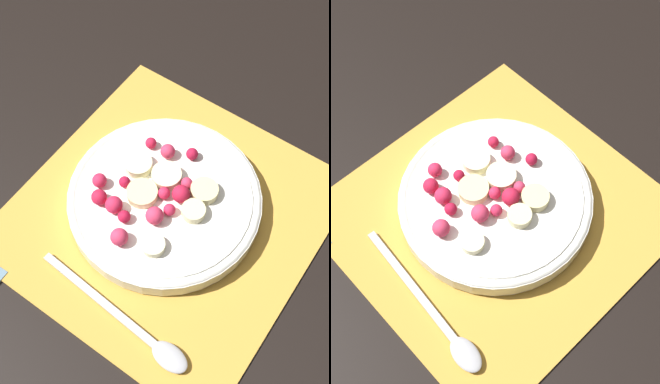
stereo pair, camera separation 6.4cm
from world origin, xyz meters
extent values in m
plane|color=black|center=(0.00, 0.00, 0.00)|extent=(3.00, 3.00, 0.00)
cube|color=gold|center=(0.00, 0.00, 0.00)|extent=(0.36, 0.35, 0.01)
cylinder|color=silver|center=(-0.01, -0.01, 0.02)|extent=(0.24, 0.24, 0.02)
torus|color=silver|center=(-0.01, -0.01, 0.03)|extent=(0.24, 0.24, 0.01)
cylinder|color=white|center=(-0.01, -0.01, 0.03)|extent=(0.21, 0.21, 0.00)
cylinder|color=beige|center=(-0.01, 0.03, 0.04)|extent=(0.04, 0.04, 0.01)
cylinder|color=beige|center=(-0.04, 0.03, 0.04)|extent=(0.04, 0.04, 0.01)
cylinder|color=beige|center=(0.01, -0.03, 0.04)|extent=(0.04, 0.04, 0.01)
cylinder|color=#F4EAB7|center=(0.06, 0.02, 0.04)|extent=(0.03, 0.03, 0.01)
cylinder|color=#F4EAB7|center=(-0.02, -0.06, 0.04)|extent=(0.04, 0.04, 0.01)
cylinder|color=#F4EAB7|center=(-0.03, -0.02, 0.04)|extent=(0.05, 0.05, 0.01)
sphere|color=#B21433|center=(0.05, -0.03, 0.04)|extent=(0.02, 0.02, 0.02)
sphere|color=#DB3356|center=(-0.06, -0.04, 0.04)|extent=(0.02, 0.02, 0.02)
sphere|color=#B21433|center=(0.01, -0.06, 0.04)|extent=(0.01, 0.01, 0.01)
sphere|color=red|center=(-0.06, -0.06, 0.04)|extent=(0.01, 0.01, 0.01)
sphere|color=red|center=(0.04, -0.07, 0.04)|extent=(0.02, 0.02, 0.02)
sphere|color=#D12347|center=(0.03, -0.08, 0.04)|extent=(0.02, 0.02, 0.02)
sphere|color=#D12347|center=(0.01, 0.01, 0.04)|extent=(0.01, 0.01, 0.01)
sphere|color=#DB3356|center=(0.07, -0.02, 0.04)|extent=(0.02, 0.02, 0.02)
sphere|color=#DB3356|center=(0.03, 0.00, 0.04)|extent=(0.02, 0.02, 0.02)
sphere|color=#DB3356|center=(-0.03, 0.01, 0.04)|extent=(0.01, 0.01, 0.01)
sphere|color=red|center=(-0.01, 0.01, 0.04)|extent=(0.02, 0.02, 0.02)
sphere|color=#D12347|center=(0.04, -0.05, 0.04)|extent=(0.02, 0.02, 0.02)
sphere|color=#D12347|center=(-0.01, -0.01, 0.04)|extent=(0.01, 0.01, 0.01)
sphere|color=#B21433|center=(-0.07, -0.01, 0.04)|extent=(0.02, 0.02, 0.02)
cube|color=#B2B2B7|center=(0.14, 0.00, 0.01)|extent=(0.02, 0.17, 0.00)
ellipsoid|color=#B2B2B7|center=(0.14, 0.10, 0.01)|extent=(0.03, 0.05, 0.01)
camera|label=1|loc=(0.26, 0.17, 0.59)|focal=50.00mm
camera|label=2|loc=(0.21, 0.22, 0.59)|focal=50.00mm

